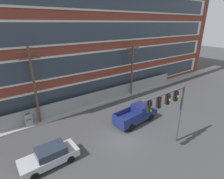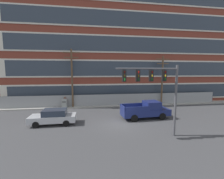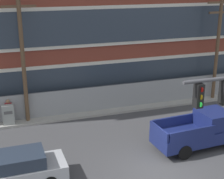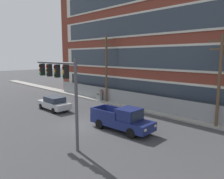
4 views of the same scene
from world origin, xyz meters
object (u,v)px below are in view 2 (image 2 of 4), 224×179
Objects in this scene: pickup_truck_navy at (146,110)px; utility_pole_midblock at (162,78)px; electrical_cabinet at (64,104)px; utility_pole_near_corner at (72,76)px; pedestrian_near_cabinet at (65,101)px; traffic_signal_mast at (156,84)px; sedan_silver at (54,117)px.

utility_pole_midblock is at bearing 51.64° from pickup_truck_navy.
utility_pole_midblock reaches higher than pickup_truck_navy.
pickup_truck_navy is at bearing -31.59° from electrical_cabinet.
pedestrian_near_cabinet is (-1.15, 0.15, -3.82)m from utility_pole_near_corner.
pedestrian_near_cabinet is at bearing 127.94° from traffic_signal_mast.
pedestrian_near_cabinet is (-15.23, 0.28, -3.38)m from utility_pole_midblock.
pedestrian_near_cabinet is at bearing 89.86° from sedan_silver.
electrical_cabinet is (-15.29, -0.09, -3.64)m from utility_pole_midblock.
traffic_signal_mast is 4.12× the size of electrical_cabinet.
electrical_cabinet is (-9.08, 11.20, -3.70)m from traffic_signal_mast.
traffic_signal_mast is 0.75× the size of utility_pole_midblock.
utility_pole_near_corner is (1.16, 7.02, 3.99)m from sedan_silver.
traffic_signal_mast is 14.89m from electrical_cabinet.
utility_pole_midblock is (14.08, -0.13, -0.43)m from utility_pole_near_corner.
electrical_cabinet is at bearing 90.35° from sedan_silver.
pickup_truck_navy is 11.78m from utility_pole_near_corner.
pickup_truck_navy is at bearing 2.84° from sedan_silver.
traffic_signal_mast is 10.69m from sedan_silver.
pickup_truck_navy is 0.73× the size of utility_pole_midblock.
pedestrian_near_cabinet is (-10.18, 6.66, 0.03)m from pickup_truck_navy.
utility_pole_near_corner is at bearing 124.58° from traffic_signal_mast.
utility_pole_near_corner reaches higher than traffic_signal_mast.
electrical_cabinet is at bearing 148.41° from pickup_truck_navy.
traffic_signal_mast is 12.89m from utility_pole_midblock.
pickup_truck_navy is 1.25× the size of sedan_silver.
utility_pole_midblock is at bearing 24.32° from sedan_silver.
utility_pole_near_corner is at bearing 144.20° from pickup_truck_navy.
pickup_truck_navy is 0.66× the size of utility_pole_near_corner.
pedestrian_near_cabinet is at bearing 80.82° from electrical_cabinet.
utility_pole_near_corner is 14.09m from utility_pole_midblock.
utility_pole_near_corner is (-9.03, 6.51, 3.84)m from pickup_truck_navy.
traffic_signal_mast is 0.69× the size of utility_pole_near_corner.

